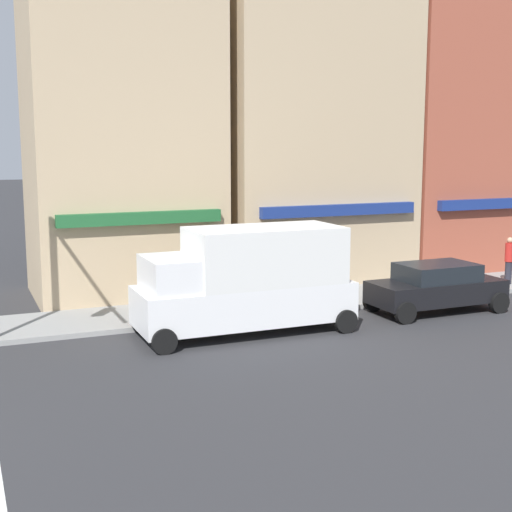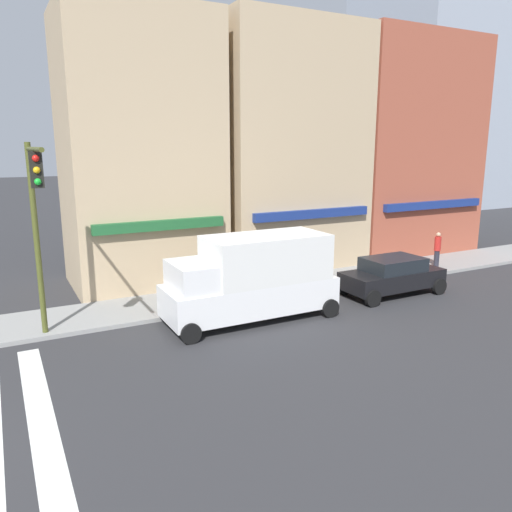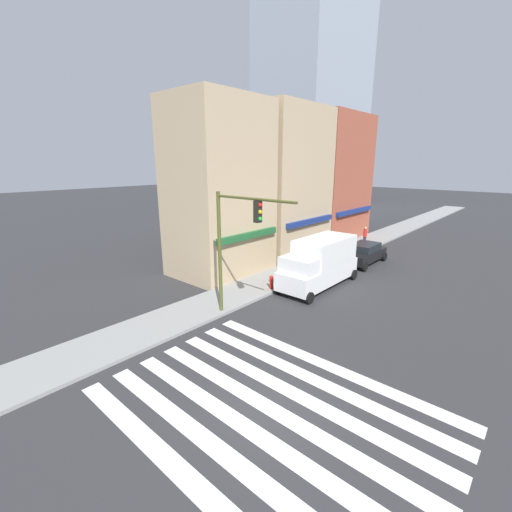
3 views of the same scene
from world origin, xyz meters
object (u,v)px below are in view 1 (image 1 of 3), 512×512
object	(u,v)px
box_truck_white	(247,279)
sedan_black	(436,286)
fire_hydrant	(142,308)
pedestrian_red_jacket	(509,260)

from	to	relation	value
box_truck_white	sedan_black	world-z (taller)	box_truck_white
sedan_black	fire_hydrant	xyz separation A→B (m)	(-9.22, 1.70, -0.23)
sedan_black	box_truck_white	bearing A→B (deg)	179.68
sedan_black	fire_hydrant	distance (m)	9.38
box_truck_white	pedestrian_red_jacket	xyz separation A→B (m)	(11.53, 2.19, -0.51)
sedan_black	pedestrian_red_jacket	xyz separation A→B (m)	(4.96, 2.19, 0.23)
fire_hydrant	box_truck_white	bearing A→B (deg)	-32.66
box_truck_white	sedan_black	bearing A→B (deg)	-0.05
box_truck_white	fire_hydrant	size ratio (longest dim) A/B	7.37
box_truck_white	sedan_black	xyz separation A→B (m)	(6.57, 0.00, -0.75)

